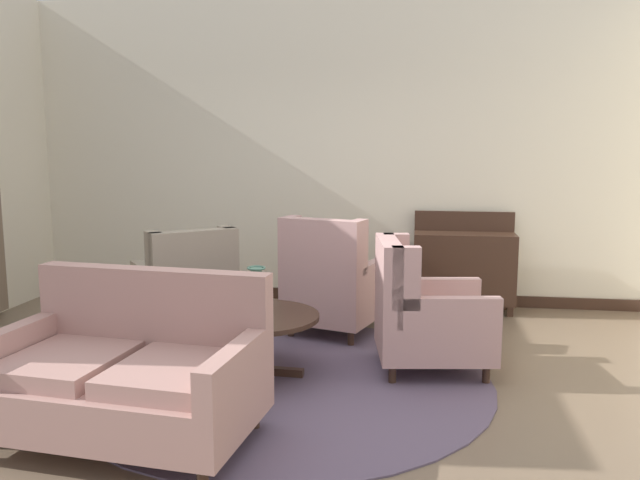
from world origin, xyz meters
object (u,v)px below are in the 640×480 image
Objects in this scene: armchair_foreground_right at (187,290)px; armchair_beside_settee at (333,285)px; coffee_table at (256,324)px; settee at (128,375)px; armchair_far_left at (423,315)px; porcelain_vase at (257,292)px; sideboard at (464,266)px.

armchair_beside_settee reaches higher than armchair_foreground_right.
armchair_beside_settee is at bearing 69.43° from coffee_table.
settee is 1.59× the size of armchair_far_left.
armchair_beside_settee reaches higher than coffee_table.
porcelain_vase is 1.17m from armchair_foreground_right.
armchair_far_left is (1.69, 1.44, 0.03)m from settee.
coffee_table is 0.93× the size of sideboard.
settee reaches higher than coffee_table.
armchair_foreground_right is 1.01× the size of armchair_beside_settee.
armchair_far_left is at bearing 12.25° from porcelain_vase.
armchair_far_left is 1.88m from sideboard.
settee is (-0.47, -1.14, 0.01)m from coffee_table.
armchair_beside_settee is at bearing 74.49° from settee.
porcelain_vase is 1.26m from armchair_far_left.
coffee_table is 2.69m from sideboard.
sideboard is (2.48, 1.30, 0.03)m from armchair_foreground_right.
armchair_beside_settee is at bearing 68.97° from porcelain_vase.
armchair_beside_settee is 1.06× the size of sideboard.
porcelain_vase is at bearing 86.39° from armchair_beside_settee.
armchair_beside_settee is (0.42, 1.10, -0.17)m from porcelain_vase.
armchair_foreground_right is (-0.84, 0.80, -0.19)m from porcelain_vase.
porcelain_vase is at bearing 93.89° from armchair_far_left.
porcelain_vase is 0.32× the size of armchair_beside_settee.
coffee_table is 0.94× the size of armchair_far_left.
armchair_foreground_right is 1.07× the size of sideboard.
settee is 1.58× the size of sideboard.
armchair_far_left is (1.22, 0.30, 0.04)m from coffee_table.
sideboard reaches higher than settee.
armchair_far_left is 1.00× the size of sideboard.
sideboard is (2.11, 3.28, 0.07)m from settee.
armchair_beside_settee reaches higher than porcelain_vase.
coffee_table is at bearing 95.37° from armchair_far_left.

